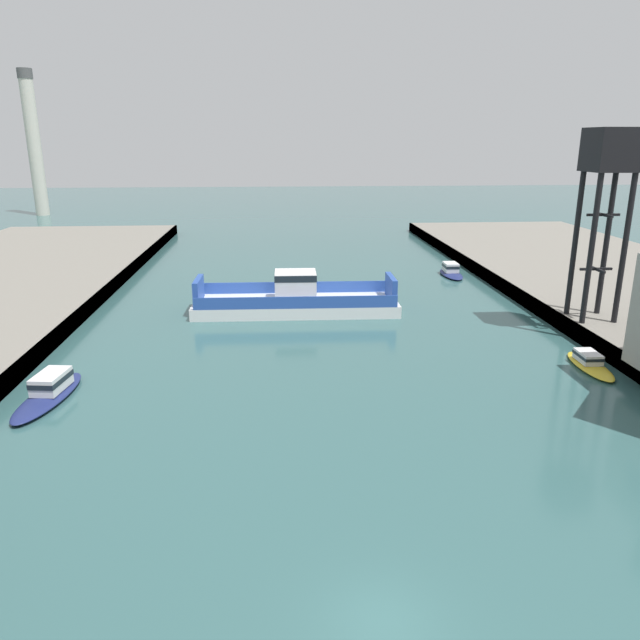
{
  "coord_description": "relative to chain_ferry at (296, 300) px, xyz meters",
  "views": [
    {
      "loc": [
        -3.29,
        -16.07,
        15.5
      ],
      "look_at": [
        0.0,
        28.8,
        2.0
      ],
      "focal_mm": 33.61,
      "sensor_mm": 36.0,
      "label": 1
    }
  ],
  "objects": [
    {
      "name": "ground_plane",
      "position": [
        1.59,
        -38.41,
        -1.15
      ],
      "size": [
        400.0,
        400.0,
        0.0
      ],
      "primitive_type": "plane",
      "color": "#335B5B"
    },
    {
      "name": "chain_ferry",
      "position": [
        0.0,
        0.0,
        0.0
      ],
      "size": [
        19.14,
        6.32,
        3.84
      ],
      "color": "silver",
      "rests_on": "ground"
    },
    {
      "name": "moored_boat_near_left",
      "position": [
        20.34,
        -16.11,
        -0.76
      ],
      "size": [
        2.07,
        6.03,
        1.07
      ],
      "color": "yellow",
      "rests_on": "ground"
    },
    {
      "name": "moored_boat_near_right",
      "position": [
        -16.03,
        -18.83,
        -0.57
      ],
      "size": [
        3.21,
        8.14,
        1.57
      ],
      "color": "navy",
      "rests_on": "ground"
    },
    {
      "name": "moored_boat_mid_right",
      "position": [
        19.13,
        14.59,
        -0.6
      ],
      "size": [
        2.4,
        6.57,
        1.47
      ],
      "color": "navy",
      "rests_on": "ground"
    },
    {
      "name": "crane_tower",
      "position": [
        24.13,
        -8.6,
        12.23
      ],
      "size": [
        3.48,
        3.48,
        15.08
      ],
      "color": "black",
      "rests_on": "quay_right"
    },
    {
      "name": "smokestack_distant_b",
      "position": [
        -52.12,
        80.56,
        14.68
      ],
      "size": [
        2.98,
        2.98,
        29.64
      ],
      "color": "beige",
      "rests_on": "ground"
    }
  ]
}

